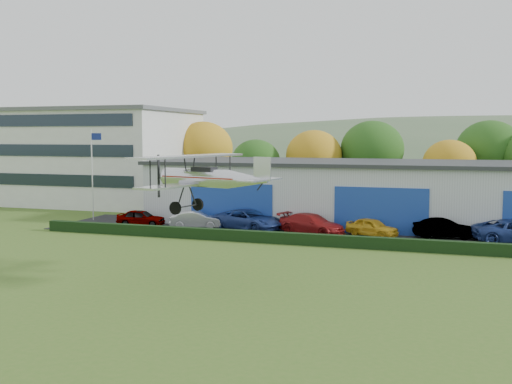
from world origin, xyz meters
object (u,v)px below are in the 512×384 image
(hangar, at_px, (388,193))
(flagpole, at_px, (93,166))
(car_3, at_px, (312,224))
(office_block, at_px, (96,156))
(car_4, at_px, (372,227))
(car_5, at_px, (444,228))
(car_0, at_px, (141,218))
(car_1, at_px, (196,220))
(car_2, at_px, (248,220))
(biplane, at_px, (206,176))

(hangar, height_order, flagpole, flagpole)
(flagpole, height_order, car_3, flagpole)
(flagpole, relative_size, car_3, 1.51)
(hangar, bearing_deg, office_block, 167.99)
(car_3, xyz_separation_m, car_4, (4.46, 0.46, -0.10))
(car_5, bearing_deg, car_0, 84.88)
(car_3, bearing_deg, office_block, 83.41)
(flagpole, bearing_deg, car_1, -8.46)
(office_block, height_order, flagpole, office_block)
(car_0, distance_m, car_2, 9.16)
(car_2, bearing_deg, car_5, -65.53)
(car_3, bearing_deg, car_4, -63.18)
(flagpole, relative_size, car_0, 2.02)
(car_1, xyz_separation_m, car_4, (13.92, 0.43, -0.02))
(hangar, distance_m, car_0, 20.87)
(hangar, distance_m, car_5, 8.03)
(car_2, xyz_separation_m, biplane, (3.12, -16.18, 4.57))
(flagpole, height_order, car_4, flagpole)
(hangar, xyz_separation_m, office_block, (-33.00, 7.02, 2.56))
(car_0, distance_m, biplane, 20.33)
(car_2, height_order, car_4, car_2)
(hangar, bearing_deg, car_5, -53.77)
(car_0, relative_size, car_2, 0.68)
(car_5, bearing_deg, hangar, 27.54)
(office_block, bearing_deg, car_3, -27.47)
(car_0, bearing_deg, car_3, -95.79)
(hangar, bearing_deg, flagpole, -166.49)
(car_0, relative_size, car_5, 0.89)
(hangar, height_order, office_block, office_block)
(hangar, bearing_deg, car_4, -93.98)
(flagpole, bearing_deg, biplane, -44.12)
(car_2, relative_size, car_4, 1.47)
(office_block, relative_size, car_2, 3.54)
(flagpole, xyz_separation_m, car_1, (10.47, -1.56, -4.05))
(car_4, xyz_separation_m, car_5, (5.11, 0.80, 0.06))
(car_2, xyz_separation_m, car_3, (5.18, -0.43, -0.04))
(car_5, height_order, biplane, biplane)
(car_0, height_order, car_5, car_5)
(hangar, relative_size, flagpole, 5.08)
(car_1, bearing_deg, car_2, -100.56)
(biplane, bearing_deg, car_1, 129.22)
(car_3, height_order, car_4, car_3)
(car_2, distance_m, biplane, 17.10)
(car_0, xyz_separation_m, car_5, (23.88, 1.49, 0.06))
(hangar, bearing_deg, car_3, -123.20)
(office_block, relative_size, biplane, 2.59)
(car_0, bearing_deg, car_4, -94.59)
(office_block, bearing_deg, car_1, -38.07)
(office_block, height_order, car_5, office_block)
(office_block, distance_m, car_4, 35.72)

